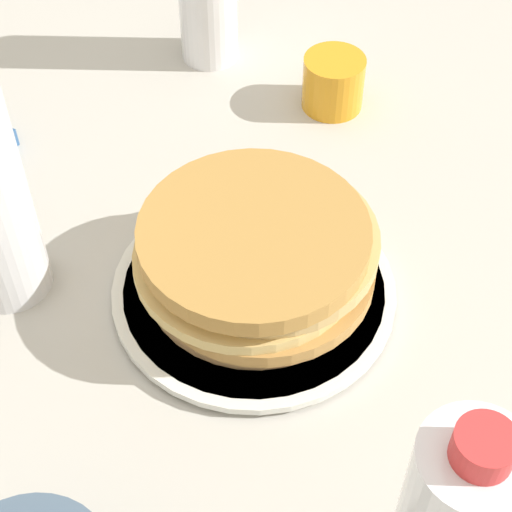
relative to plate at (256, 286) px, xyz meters
name	(u,v)px	position (x,y,z in m)	size (l,w,h in m)	color
ground_plane	(254,295)	(0.00, 0.00, -0.01)	(4.00, 4.00, 0.00)	#BCB7AD
plate	(256,286)	(0.00, 0.00, 0.00)	(0.24, 0.24, 0.01)	silver
pancake_stack	(257,254)	(0.00, 0.00, 0.04)	(0.20, 0.20, 0.07)	tan
juice_glass	(333,82)	(0.27, -0.04, 0.02)	(0.06, 0.06, 0.06)	orange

